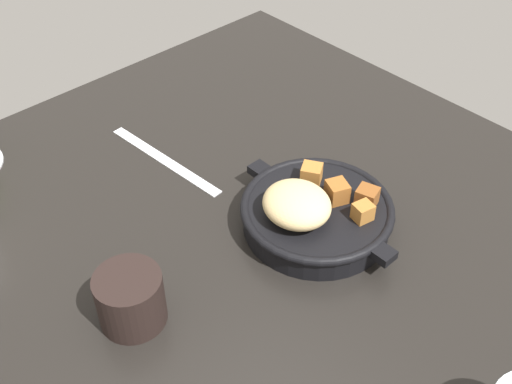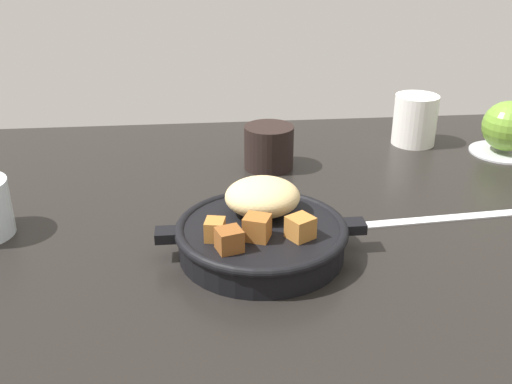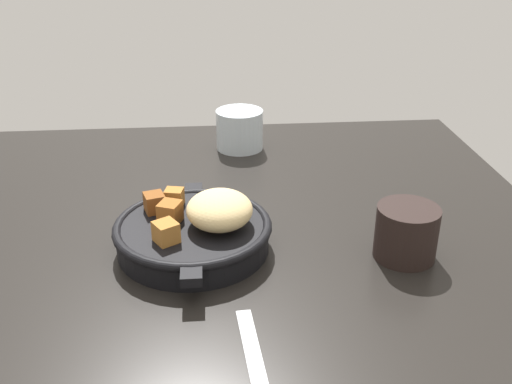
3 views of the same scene
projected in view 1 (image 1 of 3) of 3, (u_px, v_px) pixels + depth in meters
ground_plane at (272, 244)px, 82.81cm from camera, size 97.41×87.44×2.40cm
cast_iron_skillet at (315, 212)px, 81.60cm from camera, size 24.16×19.91×7.83cm
butter_knife at (165, 160)px, 93.76cm from camera, size 22.50×3.33×0.36cm
coffee_mug_dark at (130, 299)px, 70.24cm from camera, size 7.65×7.65×6.73cm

